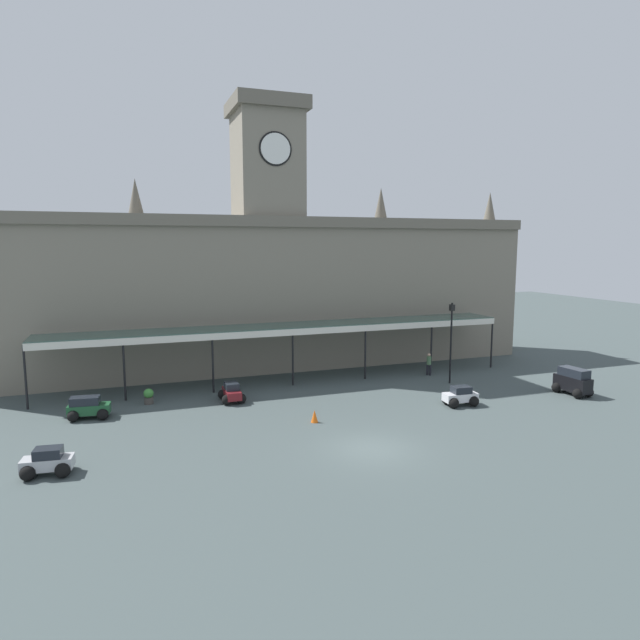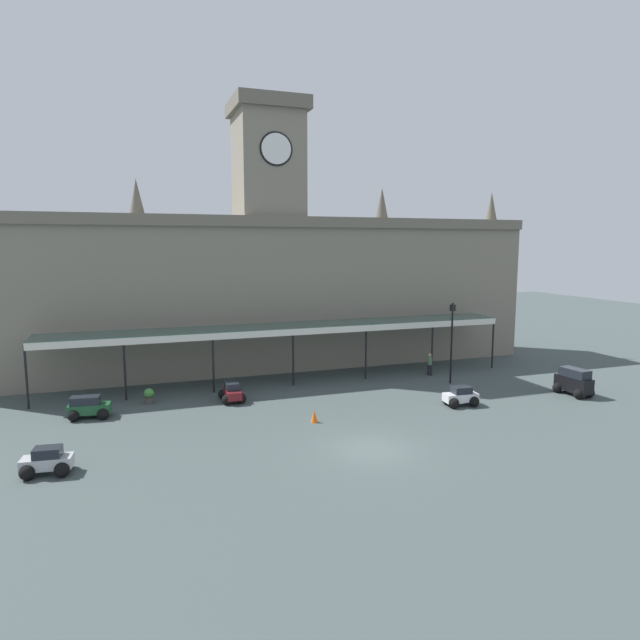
# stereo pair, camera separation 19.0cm
# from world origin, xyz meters

# --- Properties ---
(ground_plane) EXTENTS (140.00, 140.00, 0.00)m
(ground_plane) POSITION_xyz_m (0.00, 0.00, 0.00)
(ground_plane) COLOR #414C4C
(station_building) EXTENTS (43.23, 5.79, 20.58)m
(station_building) POSITION_xyz_m (0.00, 19.21, 6.69)
(station_building) COLOR gray
(station_building) RESTS_ON ground
(entrance_canopy) EXTENTS (33.25, 3.26, 4.06)m
(entrance_canopy) POSITION_xyz_m (-0.00, 14.09, 3.91)
(entrance_canopy) COLOR #38564C
(entrance_canopy) RESTS_ON ground
(car_maroon_sedan) EXTENTS (1.53, 2.06, 1.19)m
(car_maroon_sedan) POSITION_xyz_m (-4.77, 10.34, 0.50)
(car_maroon_sedan) COLOR maroon
(car_maroon_sedan) RESTS_ON ground
(car_white_sedan) EXTENTS (2.12, 1.64, 1.19)m
(car_white_sedan) POSITION_xyz_m (8.20, 4.74, 0.50)
(car_white_sedan) COLOR silver
(car_white_sedan) RESTS_ON ground
(car_silver_sedan) EXTENTS (2.14, 1.67, 1.19)m
(car_silver_sedan) POSITION_xyz_m (-14.25, 2.00, 0.50)
(car_silver_sedan) COLOR #B2B5BA
(car_silver_sedan) RESTS_ON ground
(car_black_van) EXTENTS (1.71, 2.46, 1.77)m
(car_black_van) POSITION_xyz_m (16.51, 4.31, 0.81)
(car_black_van) COLOR black
(car_black_van) RESTS_ON ground
(car_green_estate) EXTENTS (2.34, 1.71, 1.27)m
(car_green_estate) POSITION_xyz_m (-13.03, 9.69, 0.56)
(car_green_estate) COLOR #1E512D
(car_green_estate) RESTS_ON ground
(pedestrian_crossing_forecourt) EXTENTS (0.34, 0.34, 1.67)m
(pedestrian_crossing_forecourt) POSITION_xyz_m (10.50, 12.23, 0.91)
(pedestrian_crossing_forecourt) COLOR black
(pedestrian_crossing_forecourt) RESTS_ON ground
(victorian_lamppost) EXTENTS (0.30, 0.30, 5.75)m
(victorian_lamppost) POSITION_xyz_m (10.65, 9.64, 3.51)
(victorian_lamppost) COLOR black
(victorian_lamppost) RESTS_ON ground
(traffic_cone) EXTENTS (0.40, 0.40, 0.70)m
(traffic_cone) POSITION_xyz_m (-1.25, 4.71, 0.35)
(traffic_cone) COLOR orange
(traffic_cone) RESTS_ON ground
(planter_by_canopy) EXTENTS (0.60, 0.60, 0.96)m
(planter_by_canopy) POSITION_xyz_m (-9.69, 11.56, 0.49)
(planter_by_canopy) COLOR #47423D
(planter_by_canopy) RESTS_ON ground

